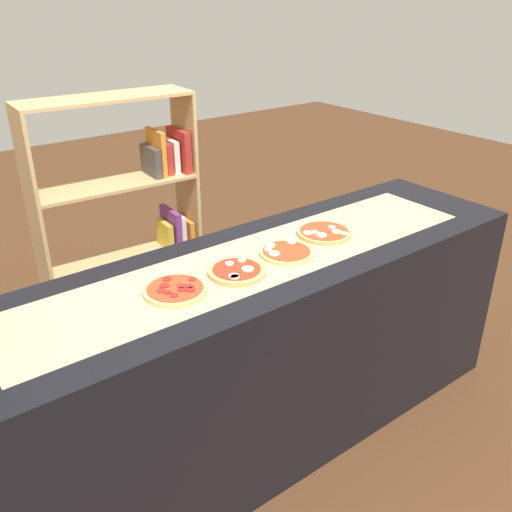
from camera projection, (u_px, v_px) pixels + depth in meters
The scene contains 8 objects.
ground_plane at pixel (256, 434), 2.70m from camera, with size 12.00×12.00×0.00m, color #4C2D19.
counter at pixel (256, 354), 2.49m from camera, with size 2.61×0.69×0.94m, color black.
parchment_paper at pixel (256, 260), 2.29m from camera, with size 2.11×0.43×0.00m, color tan.
pizza_pepperoni_0 at pixel (175, 290), 2.04m from camera, with size 0.24×0.24×0.02m.
pizza_mozzarella_1 at pixel (237, 271), 2.17m from camera, with size 0.23×0.23×0.03m.
pizza_mozzarella_2 at pixel (286, 252), 2.33m from camera, with size 0.23×0.23×0.02m.
pizza_mozzarella_3 at pixel (324, 233), 2.51m from camera, with size 0.24×0.24×0.03m.
bookshelf at pixel (138, 223), 3.29m from camera, with size 0.94×0.33×1.43m.
Camera 1 is at (-1.24, -1.63, 1.96)m, focal length 39.22 mm.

